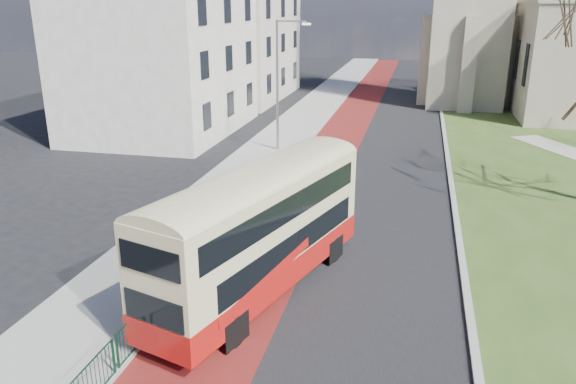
% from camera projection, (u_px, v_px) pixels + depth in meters
% --- Properties ---
extents(ground, '(160.00, 160.00, 0.00)m').
position_uv_depth(ground, '(277.00, 293.00, 18.54)').
color(ground, black).
rests_on(ground, ground).
extents(road_carriageway, '(9.00, 120.00, 0.01)m').
position_uv_depth(road_carriageway, '(374.00, 149.00, 36.66)').
color(road_carriageway, black).
rests_on(road_carriageway, ground).
extents(bus_lane, '(3.40, 120.00, 0.01)m').
position_uv_depth(bus_lane, '(333.00, 146.00, 37.24)').
color(bus_lane, '#591414').
rests_on(bus_lane, ground).
extents(pavement_west, '(4.00, 120.00, 0.12)m').
position_uv_depth(pavement_west, '(278.00, 143.00, 38.04)').
color(pavement_west, gray).
rests_on(pavement_west, ground).
extents(kerb_west, '(0.25, 120.00, 0.13)m').
position_uv_depth(kerb_west, '(307.00, 144.00, 37.61)').
color(kerb_west, '#999993').
rests_on(kerb_west, ground).
extents(kerb_east, '(0.25, 80.00, 0.13)m').
position_uv_depth(kerb_east, '(446.00, 144.00, 37.50)').
color(kerb_east, '#999993').
rests_on(kerb_east, ground).
extents(pedestrian_railing, '(0.07, 24.00, 1.12)m').
position_uv_depth(pedestrian_railing, '(230.00, 225.00, 22.69)').
color(pedestrian_railing, '#0D3A23').
rests_on(pedestrian_railing, ground).
extents(street_block_near, '(10.30, 14.30, 13.00)m').
position_uv_depth(street_block_near, '(161.00, 40.00, 39.74)').
color(street_block_near, beige).
rests_on(street_block_near, ground).
extents(street_block_far, '(10.30, 16.30, 11.50)m').
position_uv_depth(street_block_far, '(233.00, 38.00, 54.74)').
color(street_block_far, beige).
rests_on(street_block_far, ground).
extents(streetlamp, '(2.13, 0.18, 8.00)m').
position_uv_depth(streetlamp, '(280.00, 79.00, 34.60)').
color(streetlamp, gray).
rests_on(streetlamp, pavement_west).
extents(bus, '(5.07, 10.03, 4.10)m').
position_uv_depth(bus, '(260.00, 226.00, 17.85)').
color(bus, '#A5120F').
rests_on(bus, ground).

